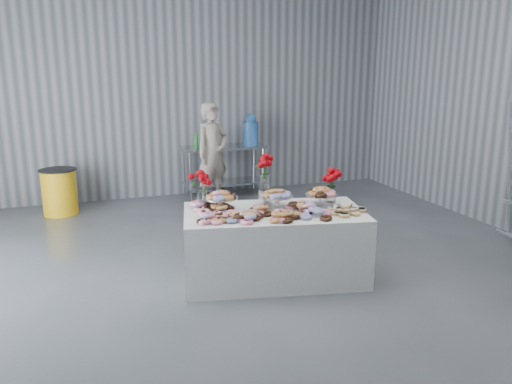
# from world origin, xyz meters

# --- Properties ---
(ground) EXTENTS (9.00, 9.00, 0.00)m
(ground) POSITION_xyz_m (0.00, 0.00, 0.00)
(ground) COLOR #3C3E44
(ground) RESTS_ON ground
(room_walls) EXTENTS (8.04, 9.04, 4.02)m
(room_walls) POSITION_xyz_m (-0.27, 0.07, 2.64)
(room_walls) COLOR gray
(room_walls) RESTS_ON ground
(display_table) EXTENTS (2.06, 1.36, 0.75)m
(display_table) POSITION_xyz_m (0.35, 0.50, 0.38)
(display_table) COLOR white
(display_table) RESTS_ON ground
(prep_table) EXTENTS (1.50, 0.60, 0.90)m
(prep_table) POSITION_xyz_m (0.79, 4.10, 0.62)
(prep_table) COLOR silver
(prep_table) RESTS_ON ground
(donut_mounds) EXTENTS (1.93, 1.15, 0.09)m
(donut_mounds) POSITION_xyz_m (0.35, 0.45, 0.80)
(donut_mounds) COLOR #C88149
(donut_mounds) RESTS_ON display_table
(cake_stand_left) EXTENTS (0.36, 0.36, 0.17)m
(cake_stand_left) POSITION_xyz_m (-0.16, 0.76, 0.89)
(cake_stand_left) COLOR silver
(cake_stand_left) RESTS_ON display_table
(cake_stand_mid) EXTENTS (0.36, 0.36, 0.17)m
(cake_stand_mid) POSITION_xyz_m (0.43, 0.64, 0.89)
(cake_stand_mid) COLOR silver
(cake_stand_mid) RESTS_ON display_table
(cake_stand_right) EXTENTS (0.36, 0.36, 0.17)m
(cake_stand_right) POSITION_xyz_m (0.92, 0.54, 0.89)
(cake_stand_right) COLOR silver
(cake_stand_right) RESTS_ON display_table
(danish_pile) EXTENTS (0.48, 0.48, 0.11)m
(danish_pile) POSITION_xyz_m (1.05, 0.20, 0.81)
(danish_pile) COLOR silver
(danish_pile) RESTS_ON display_table
(bouquet_left) EXTENTS (0.26, 0.26, 0.42)m
(bouquet_left) POSITION_xyz_m (-0.34, 0.90, 1.05)
(bouquet_left) COLOR white
(bouquet_left) RESTS_ON display_table
(bouquet_right) EXTENTS (0.26, 0.26, 0.42)m
(bouquet_right) POSITION_xyz_m (1.09, 0.65, 1.05)
(bouquet_right) COLOR white
(bouquet_right) RESTS_ON display_table
(bouquet_center) EXTENTS (0.26, 0.26, 0.57)m
(bouquet_center) POSITION_xyz_m (0.37, 0.85, 1.13)
(bouquet_center) COLOR silver
(bouquet_center) RESTS_ON display_table
(water_jug) EXTENTS (0.28, 0.28, 0.55)m
(water_jug) POSITION_xyz_m (1.29, 4.10, 1.15)
(water_jug) COLOR #4187DE
(water_jug) RESTS_ON prep_table
(drink_bottles) EXTENTS (0.54, 0.08, 0.27)m
(drink_bottles) POSITION_xyz_m (0.47, 4.00, 1.04)
(drink_bottles) COLOR #268C33
(drink_bottles) RESTS_ON prep_table
(person) EXTENTS (0.73, 0.62, 1.69)m
(person) POSITION_xyz_m (0.49, 3.72, 0.84)
(person) COLOR #CC8C93
(person) RESTS_ON ground
(trash_barrel) EXTENTS (0.56, 0.56, 0.72)m
(trash_barrel) POSITION_xyz_m (-1.93, 3.85, 0.36)
(trash_barrel) COLOR yellow
(trash_barrel) RESTS_ON ground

